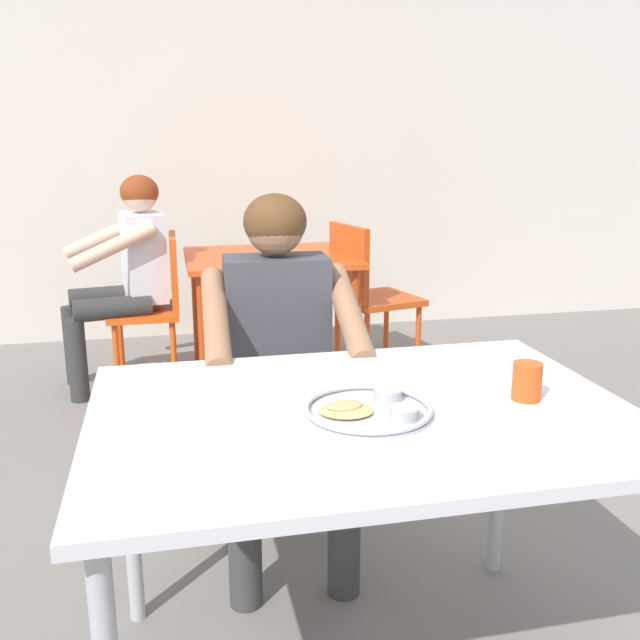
{
  "coord_description": "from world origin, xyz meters",
  "views": [
    {
      "loc": [
        -0.39,
        -1.5,
        1.36
      ],
      "look_at": [
        -0.01,
        0.21,
        0.91
      ],
      "focal_mm": 39.37,
      "sensor_mm": 36.0,
      "label": 1
    }
  ],
  "objects_px": {
    "chair_foreground": "(273,389)",
    "table_background_red": "(269,268)",
    "chair_red_right": "(365,288)",
    "thali_tray": "(370,409)",
    "table_foreground": "(362,436)",
    "diner_foreground": "(280,347)",
    "chair_red_left": "(158,299)",
    "drinking_cup": "(527,380)",
    "patron_background": "(126,262)"
  },
  "relations": [
    {
      "from": "thali_tray",
      "to": "chair_red_right",
      "type": "relative_size",
      "value": 0.33
    },
    {
      "from": "drinking_cup",
      "to": "table_background_red",
      "type": "distance_m",
      "value": 2.54
    },
    {
      "from": "chair_red_left",
      "to": "chair_red_right",
      "type": "distance_m",
      "value": 1.19
    },
    {
      "from": "patron_background",
      "to": "chair_foreground",
      "type": "bearing_deg",
      "value": -70.04
    },
    {
      "from": "diner_foreground",
      "to": "chair_red_left",
      "type": "bearing_deg",
      "value": 102.84
    },
    {
      "from": "drinking_cup",
      "to": "table_background_red",
      "type": "relative_size",
      "value": 0.1
    },
    {
      "from": "chair_foreground",
      "to": "drinking_cup",
      "type": "bearing_deg",
      "value": -63.32
    },
    {
      "from": "chair_red_right",
      "to": "diner_foreground",
      "type": "bearing_deg",
      "value": -114.43
    },
    {
      "from": "chair_foreground",
      "to": "thali_tray",
      "type": "bearing_deg",
      "value": -85.09
    },
    {
      "from": "thali_tray",
      "to": "chair_foreground",
      "type": "bearing_deg",
      "value": 94.91
    },
    {
      "from": "table_foreground",
      "to": "thali_tray",
      "type": "distance_m",
      "value": 0.09
    },
    {
      "from": "diner_foreground",
      "to": "chair_red_right",
      "type": "height_order",
      "value": "diner_foreground"
    },
    {
      "from": "table_foreground",
      "to": "chair_red_right",
      "type": "height_order",
      "value": "chair_red_right"
    },
    {
      "from": "table_foreground",
      "to": "patron_background",
      "type": "distance_m",
      "value": 2.55
    },
    {
      "from": "chair_foreground",
      "to": "chair_red_right",
      "type": "height_order",
      "value": "chair_red_right"
    },
    {
      "from": "patron_background",
      "to": "table_background_red",
      "type": "bearing_deg",
      "value": 1.23
    },
    {
      "from": "diner_foreground",
      "to": "table_background_red",
      "type": "height_order",
      "value": "diner_foreground"
    },
    {
      "from": "chair_foreground",
      "to": "chair_red_left",
      "type": "relative_size",
      "value": 0.98
    },
    {
      "from": "thali_tray",
      "to": "chair_red_right",
      "type": "distance_m",
      "value": 2.57
    },
    {
      "from": "diner_foreground",
      "to": "patron_background",
      "type": "relative_size",
      "value": 1.02
    },
    {
      "from": "chair_foreground",
      "to": "table_background_red",
      "type": "xyz_separation_m",
      "value": [
        0.22,
        1.58,
        0.15
      ]
    },
    {
      "from": "drinking_cup",
      "to": "chair_red_left",
      "type": "distance_m",
      "value": 2.66
    },
    {
      "from": "thali_tray",
      "to": "patron_background",
      "type": "relative_size",
      "value": 0.25
    },
    {
      "from": "table_foreground",
      "to": "drinking_cup",
      "type": "bearing_deg",
      "value": -4.25
    },
    {
      "from": "diner_foreground",
      "to": "chair_foreground",
      "type": "bearing_deg",
      "value": 88.15
    },
    {
      "from": "table_foreground",
      "to": "chair_red_left",
      "type": "height_order",
      "value": "chair_red_left"
    },
    {
      "from": "thali_tray",
      "to": "table_foreground",
      "type": "bearing_deg",
      "value": 99.78
    },
    {
      "from": "diner_foreground",
      "to": "patron_background",
      "type": "distance_m",
      "value": 1.87
    },
    {
      "from": "table_foreground",
      "to": "thali_tray",
      "type": "xyz_separation_m",
      "value": [
        0.01,
        -0.04,
        0.08
      ]
    },
    {
      "from": "table_foreground",
      "to": "thali_tray",
      "type": "bearing_deg",
      "value": -80.22
    },
    {
      "from": "chair_red_right",
      "to": "table_background_red",
      "type": "bearing_deg",
      "value": 172.96
    },
    {
      "from": "table_background_red",
      "to": "chair_red_right",
      "type": "relative_size",
      "value": 1.07
    },
    {
      "from": "drinking_cup",
      "to": "patron_background",
      "type": "bearing_deg",
      "value": 112.56
    },
    {
      "from": "thali_tray",
      "to": "chair_red_left",
      "type": "height_order",
      "value": "chair_red_left"
    },
    {
      "from": "patron_background",
      "to": "chair_red_left",
      "type": "bearing_deg",
      "value": -3.0
    },
    {
      "from": "chair_red_left",
      "to": "patron_background",
      "type": "height_order",
      "value": "patron_background"
    },
    {
      "from": "chair_red_right",
      "to": "drinking_cup",
      "type": "bearing_deg",
      "value": -97.21
    },
    {
      "from": "table_foreground",
      "to": "patron_background",
      "type": "xyz_separation_m",
      "value": [
        -0.64,
        2.47,
        0.02
      ]
    },
    {
      "from": "thali_tray",
      "to": "chair_red_left",
      "type": "relative_size",
      "value": 0.34
    },
    {
      "from": "chair_red_right",
      "to": "thali_tray",
      "type": "bearing_deg",
      "value": -105.9
    },
    {
      "from": "drinking_cup",
      "to": "chair_foreground",
      "type": "relative_size",
      "value": 0.11
    },
    {
      "from": "thali_tray",
      "to": "diner_foreground",
      "type": "bearing_deg",
      "value": 96.97
    },
    {
      "from": "chair_foreground",
      "to": "diner_foreground",
      "type": "relative_size",
      "value": 0.7
    },
    {
      "from": "thali_tray",
      "to": "drinking_cup",
      "type": "distance_m",
      "value": 0.39
    },
    {
      "from": "chair_red_left",
      "to": "chair_red_right",
      "type": "xyz_separation_m",
      "value": [
        1.19,
        -0.04,
        0.01
      ]
    },
    {
      "from": "thali_tray",
      "to": "chair_red_right",
      "type": "height_order",
      "value": "chair_red_right"
    },
    {
      "from": "chair_foreground",
      "to": "diner_foreground",
      "type": "xyz_separation_m",
      "value": [
        -0.01,
        -0.22,
        0.23
      ]
    },
    {
      "from": "thali_tray",
      "to": "patron_background",
      "type": "xyz_separation_m",
      "value": [
        -0.65,
        2.51,
        -0.06
      ]
    },
    {
      "from": "diner_foreground",
      "to": "table_background_red",
      "type": "distance_m",
      "value": 1.82
    },
    {
      "from": "thali_tray",
      "to": "table_background_red",
      "type": "distance_m",
      "value": 2.53
    }
  ]
}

